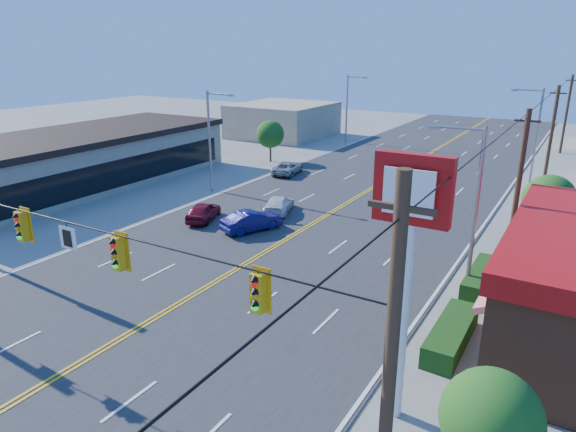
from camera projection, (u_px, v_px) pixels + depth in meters
The scene contains 20 objects.
ground at pixel (67, 372), 18.62m from camera, with size 160.00×160.00×0.00m, color gray.
road at pixel (320, 220), 34.91m from camera, with size 20.00×120.00×0.06m, color #2D2D30.
signal_span at pixel (45, 247), 17.13m from camera, with size 24.32×0.34×9.00m.
kfc_pylon at pixel (409, 238), 14.62m from camera, with size 2.20×0.36×8.50m.
strip_mall at pixel (78, 158), 43.27m from camera, with size 10.40×26.40×4.40m.
streetlight_se at pixel (472, 202), 23.36m from camera, with size 2.55×0.25×8.00m.
streetlight_ne at pixel (535, 131), 42.92m from camera, with size 2.55×0.25×8.00m.
streetlight_sw at pixel (211, 136), 40.37m from camera, with size 2.55×0.25×8.00m.
streetlight_nw at pixel (348, 105), 61.56m from camera, with size 2.55×0.25×8.00m.
utility_pole_near at pixel (517, 192), 26.03m from camera, with size 0.28×0.28×8.40m, color #47301E.
utility_pole_mid at pixel (551, 140), 40.71m from camera, with size 0.28×0.28×8.40m, color #47301E.
utility_pole_far at pixel (566, 115), 55.38m from camera, with size 0.28×0.28×8.40m, color #47301E.
tree_kfc_rear at pixel (549, 201), 29.06m from camera, with size 2.94×2.94×4.41m.
tree_kfc_front at pixel (491, 419), 12.65m from camera, with size 2.52×2.52×3.78m.
tree_west at pixel (270, 134), 51.77m from camera, with size 2.80×2.80×4.20m.
bld_west_far at pixel (283, 120), 66.80m from camera, with size 11.00×12.00×4.20m, color tan.
car_magenta at pixel (204, 212), 34.55m from camera, with size 1.46×3.62×1.23m, color maroon.
car_blue at pixel (252, 222), 32.59m from camera, with size 1.38×3.96×1.30m, color #0F0F57.
car_white at pixel (279, 205), 36.25m from camera, with size 1.62×3.99×1.16m, color silver.
car_silver at pixel (288, 168), 47.10m from camera, with size 1.92×4.17×1.16m, color #AEADB3.
Camera 1 is at (15.04, -9.52, 11.26)m, focal length 32.00 mm.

